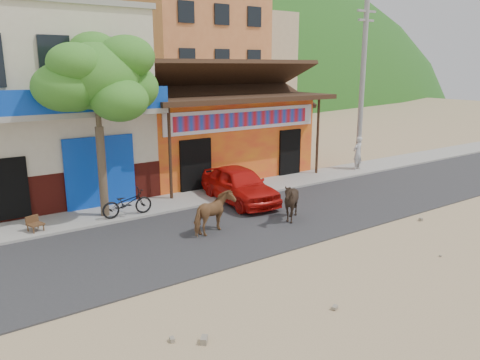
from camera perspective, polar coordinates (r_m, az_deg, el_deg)
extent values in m
plane|color=#9E825B|center=(14.16, 10.37, -7.34)|extent=(120.00, 120.00, 0.00)
cube|color=#28282B|center=(15.89, 3.96, -4.71)|extent=(60.00, 5.00, 0.04)
cube|color=gray|center=(18.60, -2.82, -1.80)|extent=(60.00, 2.00, 0.12)
cube|color=orange|center=(22.61, -4.00, 5.47)|extent=(8.00, 6.00, 3.60)
cube|color=beige|center=(19.67, -23.34, 8.15)|extent=(7.00, 6.00, 7.00)
cube|color=#CC723F|center=(38.02, -6.04, 15.11)|extent=(9.00, 9.00, 12.00)
cube|color=tan|center=(47.89, 0.08, 13.69)|extent=(8.00, 8.00, 10.00)
cylinder|color=gray|center=(23.36, 14.66, 11.05)|extent=(0.24, 0.24, 8.00)
imported|color=brown|center=(14.31, -3.20, -4.06)|extent=(1.63, 1.16, 1.26)
imported|color=black|center=(15.43, 6.22, -2.63)|extent=(1.27, 1.14, 1.34)
imported|color=red|center=(17.50, -0.08, -0.55)|extent=(1.95, 4.10, 1.35)
imported|color=black|center=(16.14, -13.60, -2.73)|extent=(1.73, 0.63, 0.90)
imported|color=#BDBDBD|center=(23.46, 14.13, 3.22)|extent=(0.64, 0.48, 1.61)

